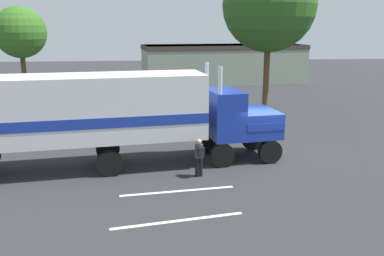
% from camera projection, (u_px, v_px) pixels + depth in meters
% --- Properties ---
extents(ground_plane, '(120.00, 120.00, 0.00)m').
position_uv_depth(ground_plane, '(261.00, 159.00, 19.32)').
color(ground_plane, '#2D2D30').
extents(lane_stripe_near, '(4.39, 0.65, 0.01)m').
position_uv_depth(lane_stripe_near, '(178.00, 191.00, 15.53)').
color(lane_stripe_near, silver).
rests_on(lane_stripe_near, ground_plane).
extents(lane_stripe_mid, '(4.37, 0.89, 0.01)m').
position_uv_depth(lane_stripe_mid, '(178.00, 221.00, 13.15)').
color(lane_stripe_mid, silver).
rests_on(lane_stripe_mid, ground_plane).
extents(semi_truck, '(14.37, 4.56, 4.50)m').
position_uv_depth(semi_truck, '(109.00, 112.00, 17.64)').
color(semi_truck, '#193399').
rests_on(semi_truck, ground_plane).
extents(person_bystander, '(0.39, 0.48, 1.63)m').
position_uv_depth(person_bystander, '(199.00, 156.00, 16.88)').
color(person_bystander, black).
rests_on(person_bystander, ground_plane).
extents(tree_left, '(4.59, 4.59, 7.98)m').
position_uv_depth(tree_left, '(20.00, 33.00, 36.20)').
color(tree_left, brown).
rests_on(tree_left, ground_plane).
extents(tree_center, '(6.73, 6.73, 11.04)m').
position_uv_depth(tree_center, '(269.00, 5.00, 28.99)').
color(tree_center, brown).
rests_on(tree_center, ground_plane).
extents(building_backdrop, '(18.66, 8.39, 4.22)m').
position_uv_depth(building_backdrop, '(224.00, 62.00, 45.97)').
color(building_backdrop, gray).
rests_on(building_backdrop, ground_plane).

